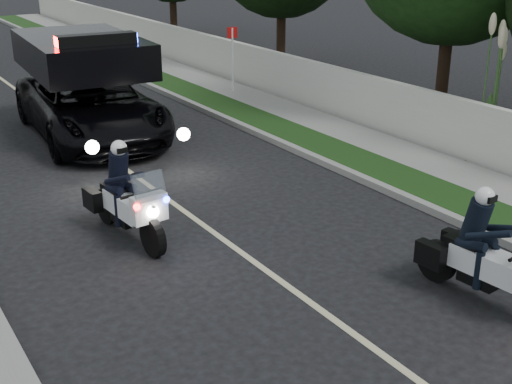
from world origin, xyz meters
The scene contains 14 objects.
ground centered at (0.00, 0.00, 0.00)m, with size 120.00×120.00×0.00m, color black.
curb_right centered at (4.10, 10.00, 0.07)m, with size 0.20×60.00×0.15m, color gray.
grass_verge centered at (4.80, 10.00, 0.08)m, with size 1.20×60.00×0.16m, color #193814.
sidewalk_right centered at (6.10, 10.00, 0.08)m, with size 1.40×60.00×0.16m, color gray.
property_wall centered at (7.10, 10.00, 0.75)m, with size 0.22×60.00×1.50m, color beige.
lane_marking centered at (0.00, 10.00, 0.00)m, with size 0.12×50.00×0.01m, color #BFB78C.
police_moto_left centered at (-1.40, 4.67, 0.00)m, with size 0.75×2.14×1.82m, color white, non-canonical shape.
police_moto_right centered at (2.18, -0.27, 0.00)m, with size 0.74×2.12×1.80m, color silver, non-canonical shape.
police_suv centered at (0.26, 11.23, 0.00)m, with size 2.95×6.38×3.10m, color black.
sign_post centered at (6.00, 13.49, 0.00)m, with size 0.37×0.37×2.34m, color red, non-canonical shape.
pampas_far centered at (7.60, 4.26, 0.00)m, with size 1.29×1.29×3.69m, color beige, non-canonical shape.
tree_right_b centered at (9.65, 7.63, 0.00)m, with size 5.99×5.99×9.98m, color #1C4115, non-canonical shape.
tree_right_c centered at (10.10, 16.63, 0.00)m, with size 5.50×5.50×9.16m, color black, non-canonical shape.
tree_right_e centered at (10.25, 26.74, 0.00)m, with size 4.90×4.90×8.17m, color #153410, non-canonical shape.
Camera 1 is at (-5.41, -5.94, 5.19)m, focal length 47.35 mm.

